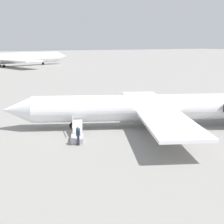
{
  "coord_description": "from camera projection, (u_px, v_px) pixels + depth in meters",
  "views": [
    {
      "loc": [
        18.07,
        26.21,
        8.73
      ],
      "look_at": [
        3.49,
        -0.59,
        1.89
      ],
      "focal_mm": 50.0,
      "sensor_mm": 36.0,
      "label": 1
    }
  ],
  "objects": [
    {
      "name": "ground_plane",
      "position": [
        144.0,
        127.0,
        32.8
      ],
      "size": [
        600.0,
        600.0,
        0.0
      ],
      "primitive_type": "plane",
      "color": "gray"
    },
    {
      "name": "airplane_main",
      "position": [
        153.0,
        107.0,
        32.42
      ],
      "size": [
        27.99,
        21.83,
        7.1
      ],
      "rotation": [
        0.0,
        0.0,
        -0.41
      ],
      "color": "white",
      "rests_on": "ground"
    },
    {
      "name": "airplane_taxiing_distant",
      "position": [
        9.0,
        58.0,
        112.83
      ],
      "size": [
        48.92,
        38.16,
        10.24
      ],
      "rotation": [
        0.0,
        0.0,
        3.43
      ],
      "color": "white",
      "rests_on": "ground"
    },
    {
      "name": "boarding_stairs",
      "position": [
        77.0,
        136.0,
        28.36
      ],
      "size": [
        2.53,
        4.09,
        1.75
      ],
      "rotation": [
        0.0,
        0.0,
        -1.98
      ],
      "color": "#B2B2B7",
      "rests_on": "ground"
    },
    {
      "name": "passenger",
      "position": [
        78.0,
        134.0,
        26.81
      ],
      "size": [
        0.45,
        0.57,
        1.74
      ],
      "rotation": [
        0.0,
        0.0,
        -1.98
      ],
      "color": "#23232D",
      "rests_on": "ground"
    }
  ]
}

